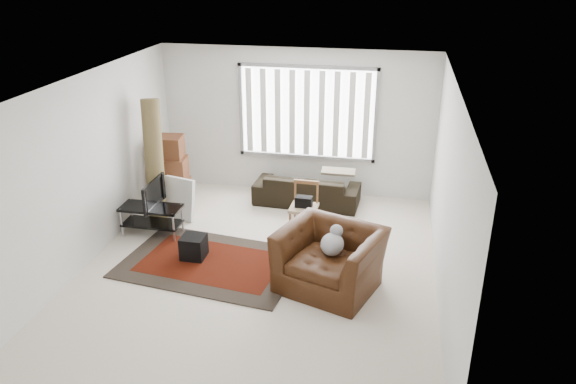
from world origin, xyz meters
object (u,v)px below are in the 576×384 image
moving_boxes (173,173)px  armchair (330,255)px  sofa (307,185)px  side_chair (304,205)px  tv_stand (152,214)px

moving_boxes → armchair: moving_boxes is taller
sofa → side_chair: side_chair is taller
tv_stand → armchair: bearing=-18.1°
tv_stand → armchair: 3.16m
armchair → sofa: bearing=125.1°
moving_boxes → sofa: moving_boxes is taller
tv_stand → moving_boxes: moving_boxes is taller
moving_boxes → sofa: bearing=11.6°
tv_stand → side_chair: bearing=14.4°
side_chair → tv_stand: bearing=-163.8°
tv_stand → moving_boxes: 1.22m
sofa → armchair: 2.76m
side_chair → moving_boxes: bearing=168.6°
side_chair → armchair: 1.71m
moving_boxes → armchair: 3.78m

